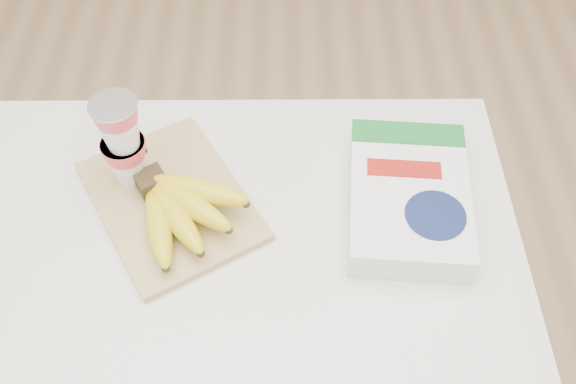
% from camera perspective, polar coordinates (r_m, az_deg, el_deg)
% --- Properties ---
extents(room, '(4.00, 4.00, 4.00)m').
position_cam_1_polar(room, '(0.71, -14.98, 15.30)').
color(room, tan).
rests_on(room, ground).
extents(table, '(1.14, 0.76, 0.86)m').
position_cam_1_polar(table, '(1.45, -7.24, -15.13)').
color(table, white).
rests_on(table, ground).
extents(cutting_board, '(0.36, 0.40, 0.02)m').
position_cam_1_polar(cutting_board, '(1.14, -10.39, -0.77)').
color(cutting_board, tan).
rests_on(cutting_board, table).
extents(bananas, '(0.21, 0.21, 0.07)m').
position_cam_1_polar(bananas, '(1.08, -9.65, -1.39)').
color(bananas, '#382816').
rests_on(bananas, cutting_board).
extents(yogurt_stack, '(0.08, 0.08, 0.18)m').
position_cam_1_polar(yogurt_stack, '(1.10, -14.52, 4.47)').
color(yogurt_stack, white).
rests_on(yogurt_stack, cutting_board).
extents(cereal_box, '(0.22, 0.31, 0.07)m').
position_cam_1_polar(cereal_box, '(1.11, 10.64, -0.45)').
color(cereal_box, white).
rests_on(cereal_box, table).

